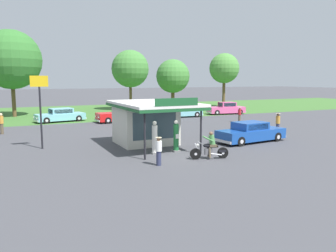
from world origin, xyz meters
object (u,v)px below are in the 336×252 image
parked_car_back_row_centre (122,115)px  bystander_standing_back_lot (148,118)px  motorcycle_with_rider (210,148)px  bystander_leaning_by_kiosk (240,114)px  featured_classic_sedan (251,133)px  bystander_chatting_near_pumps (278,123)px  parked_car_back_row_centre_left (183,111)px  roadside_pole_sign (40,99)px  gas_pump_offside (176,137)px  parked_car_back_row_right (226,109)px  gas_pump_nearside (155,139)px  bystander_strolling_foreground (1,123)px  bystander_admiring_sedan (159,150)px  parked_car_back_row_left (60,115)px

parked_car_back_row_centre → bystander_standing_back_lot: size_ratio=3.19×
motorcycle_with_rider → parked_car_back_row_centre: parked_car_back_row_centre is taller
bystander_leaning_by_kiosk → bystander_standing_back_lot: bearing=177.0°
featured_classic_sedan → bystander_chatting_near_pumps: bystander_chatting_near_pumps is taller
parked_car_back_row_centre_left → roadside_pole_sign: bearing=-143.3°
gas_pump_offside → parked_car_back_row_right: 24.24m
parked_car_back_row_centre → gas_pump_nearside: bearing=-100.5°
bystander_standing_back_lot → gas_pump_nearside: bearing=-109.6°
parked_car_back_row_centre → gas_pump_offside: bearing=-95.4°
motorcycle_with_rider → bystander_leaning_by_kiosk: (11.82, 12.94, 0.18)m
parked_car_back_row_centre → bystander_strolling_foreground: bearing=-162.0°
parked_car_back_row_centre_left → bystander_admiring_sedan: (-11.89, -19.97, 0.10)m
featured_classic_sedan → parked_car_back_row_centre: size_ratio=1.04×
featured_classic_sedan → parked_car_back_row_centre_left: (3.09, 16.56, 0.03)m
motorcycle_with_rider → bystander_chatting_near_pumps: bearing=27.7°
parked_car_back_row_centre → bystander_leaning_by_kiosk: 12.54m
bystander_chatting_near_pumps → bystander_standing_back_lot: bystander_chatting_near_pumps is taller
roadside_pole_sign → bystander_standing_back_lot: bearing=32.5°
bystander_standing_back_lot → parked_car_back_row_right: bearing=27.0°
bystander_strolling_foreground → parked_car_back_row_right: bearing=12.2°
parked_car_back_row_centre → bystander_admiring_sedan: size_ratio=3.55×
parked_car_back_row_centre → bystander_leaning_by_kiosk: size_ratio=3.46×
parked_car_back_row_centre_left → bystander_strolling_foreground: (-19.54, -4.99, 0.22)m
bystander_strolling_foreground → motorcycle_with_rider: bearing=-53.7°
motorcycle_with_rider → featured_classic_sedan: 6.45m
bystander_standing_back_lot → motorcycle_with_rider: bearing=-96.6°
motorcycle_with_rider → bystander_standing_back_lot: bearing=83.4°
parked_car_back_row_right → parked_car_back_row_centre_left: 6.80m
gas_pump_nearside → parked_car_back_row_centre: (2.97, 16.02, -0.19)m
bystander_chatting_near_pumps → bystander_admiring_sedan: 14.11m
gas_pump_nearside → featured_classic_sedan: 7.92m
parked_car_back_row_right → parked_car_back_row_centre: parked_car_back_row_centre is taller
bystander_chatting_near_pumps → parked_car_back_row_left: bearing=132.9°
gas_pump_offside → bystander_chatting_near_pumps: gas_pump_offside is taller
gas_pump_nearside → bystander_admiring_sedan: size_ratio=1.32×
parked_car_back_row_centre → bystander_strolling_foreground: bystander_strolling_foreground is taller
parked_car_back_row_centre_left → parked_car_back_row_left: size_ratio=0.91×
parked_car_back_row_left → bystander_chatting_near_pumps: size_ratio=3.13×
featured_classic_sedan → roadside_pole_sign: (-13.97, 3.83, 2.57)m
bystander_standing_back_lot → roadside_pole_sign: size_ratio=0.36×
parked_car_back_row_centre → bystander_leaning_by_kiosk: (11.19, -5.66, 0.09)m
bystander_strolling_foreground → bystander_admiring_sedan: bearing=-63.0°
bystander_admiring_sedan → roadside_pole_sign: size_ratio=0.32×
featured_classic_sedan → parked_car_back_row_right: (9.85, 17.25, 0.03)m
gas_pump_offside → motorcycle_with_rider: (0.88, -2.58, -0.26)m
parked_car_back_row_left → bystander_admiring_sedan: bystander_admiring_sedan is taller
parked_car_back_row_centre → bystander_chatting_near_pumps: 16.29m
parked_car_back_row_centre → bystander_chatting_near_pumps: (9.20, -13.44, 0.20)m
gas_pump_offside → parked_car_back_row_left: 19.42m
parked_car_back_row_right → gas_pump_nearside: bearing=-134.7°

